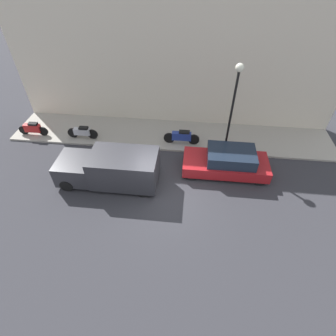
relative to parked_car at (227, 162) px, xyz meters
The scene contains 9 objects.
ground_plane 3.69m from the parked_car, 120.59° to the left, with size 60.00×60.00×0.00m, color #2D2D33.
sidewalk 4.28m from the parked_car, 47.57° to the left, with size 3.05×19.09×0.11m.
building_facade 6.37m from the parked_car, 34.60° to the left, with size 0.30×19.09×7.67m.
parked_car is the anchor object (origin of this frame).
delivery_van 5.85m from the parked_car, 103.31° to the left, with size 1.87×4.85×1.73m.
scooter_silver 8.51m from the parked_car, 76.95° to the left, with size 0.30×1.80×0.77m.
motorcycle_blue 3.16m from the parked_car, 50.42° to the left, with size 0.30×2.05×0.86m.
motorcycle_red 11.51m from the parked_car, 80.37° to the left, with size 0.30×1.79×0.83m.
streetlamp 3.36m from the parked_car, ahead, with size 0.39×0.39×4.87m.
Camera 1 is at (-8.39, -1.22, 9.39)m, focal length 28.00 mm.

